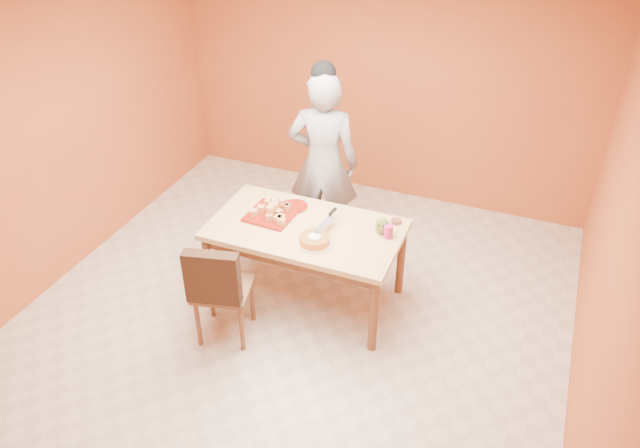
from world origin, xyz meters
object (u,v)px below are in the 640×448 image
at_px(egg_ornament, 382,226).
at_px(magenta_glass, 388,231).
at_px(pastry_platter, 271,214).
at_px(sponge_cake, 314,240).
at_px(dining_table, 306,236).
at_px(person, 323,164).
at_px(checker_tin, 396,221).
at_px(red_dinner_plate, 295,206).
at_px(dining_chair, 222,287).

height_order(egg_ornament, magenta_glass, egg_ornament).
bearing_deg(pastry_platter, sponge_cake, -26.34).
height_order(dining_table, person, person).
relative_size(sponge_cake, checker_tin, 2.81).
xyz_separation_m(person, red_dinner_plate, (-0.04, -0.58, -0.14)).
bearing_deg(dining_chair, dining_table, 43.41).
distance_m(pastry_platter, egg_ornament, 0.96).
bearing_deg(person, red_dinner_plate, 74.23).
bearing_deg(pastry_platter, dining_table, -9.04).
bearing_deg(magenta_glass, sponge_cake, -148.79).
distance_m(person, egg_ornament, 1.05).
height_order(dining_table, pastry_platter, pastry_platter).
distance_m(person, checker_tin, 0.99).
xyz_separation_m(dining_table, sponge_cake, (0.16, -0.19, 0.13)).
xyz_separation_m(pastry_platter, red_dinner_plate, (0.13, 0.20, -0.00)).
bearing_deg(dining_chair, egg_ornament, 24.49).
bearing_deg(pastry_platter, dining_chair, -97.65).
relative_size(dining_chair, checker_tin, 10.93).
height_order(dining_table, red_dinner_plate, red_dinner_plate).
xyz_separation_m(pastry_platter, egg_ornament, (0.96, 0.10, 0.06)).
height_order(dining_table, checker_tin, checker_tin).
bearing_deg(dining_chair, red_dinner_plate, 62.83).
xyz_separation_m(pastry_platter, magenta_glass, (1.02, 0.07, 0.04)).
xyz_separation_m(red_dinner_plate, sponge_cake, (0.38, -0.45, 0.03)).
height_order(person, pastry_platter, person).
distance_m(pastry_platter, sponge_cake, 0.56).
relative_size(red_dinner_plate, egg_ornament, 1.55).
bearing_deg(red_dinner_plate, sponge_cake, -50.20).
height_order(sponge_cake, checker_tin, sponge_cake).
bearing_deg(magenta_glass, checker_tin, 89.45).
relative_size(dining_chair, magenta_glass, 8.77).
xyz_separation_m(sponge_cake, egg_ornament, (0.46, 0.34, 0.03)).
distance_m(dining_table, magenta_glass, 0.70).
bearing_deg(dining_table, checker_tin, 27.24).
distance_m(sponge_cake, magenta_glass, 0.61).
bearing_deg(checker_tin, dining_table, -152.76).
bearing_deg(dining_chair, person, 66.45).
bearing_deg(sponge_cake, dining_table, 129.58).
height_order(red_dinner_plate, checker_tin, checker_tin).
height_order(dining_chair, magenta_glass, dining_chair).
bearing_deg(dining_chair, pastry_platter, 68.68).
height_order(red_dinner_plate, egg_ornament, egg_ornament).
bearing_deg(egg_ornament, magenta_glass, -43.53).
bearing_deg(sponge_cake, red_dinner_plate, 129.80).
height_order(dining_chair, sponge_cake, dining_chair).
xyz_separation_m(egg_ornament, magenta_glass, (0.06, -0.03, -0.02)).
distance_m(magenta_glass, checker_tin, 0.23).
bearing_deg(magenta_glass, egg_ornament, 153.17).
xyz_separation_m(dining_table, egg_ornament, (0.62, 0.15, 0.17)).
distance_m(dining_table, pastry_platter, 0.36).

